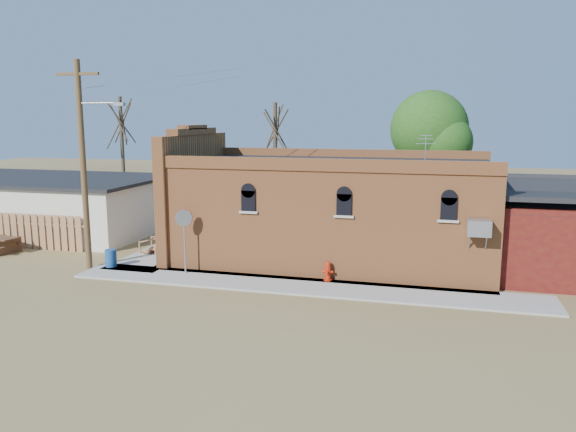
% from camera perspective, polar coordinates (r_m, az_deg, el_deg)
% --- Properties ---
extents(ground, '(120.00, 120.00, 0.00)m').
position_cam_1_polar(ground, '(21.89, -3.11, -7.60)').
color(ground, brown).
rests_on(ground, ground).
extents(sidewalk_south, '(19.00, 2.20, 0.08)m').
position_cam_1_polar(sidewalk_south, '(22.32, 1.30, -7.14)').
color(sidewalk_south, '#9E9991').
rests_on(sidewalk_south, ground).
extents(sidewalk_west, '(2.60, 10.00, 0.08)m').
position_cam_1_polar(sidewalk_west, '(29.56, -11.22, -3.05)').
color(sidewalk_west, '#9E9991').
rests_on(sidewalk_west, ground).
extents(brick_bar, '(16.40, 7.97, 6.30)m').
position_cam_1_polar(brick_bar, '(26.14, 3.97, 0.56)').
color(brick_bar, '#C36F3B').
rests_on(brick_bar, ground).
extents(red_shed, '(5.40, 6.40, 4.30)m').
position_cam_1_polar(red_shed, '(26.21, 25.64, -0.54)').
color(red_shed, '#4F0D12').
rests_on(red_shed, ground).
extents(wood_fence, '(5.20, 0.10, 1.80)m').
position_cam_1_polar(wood_fence, '(31.01, -23.96, -1.50)').
color(wood_fence, '#976044').
rests_on(wood_fence, ground).
extents(utility_pole, '(3.12, 0.26, 9.00)m').
position_cam_1_polar(utility_pole, '(25.67, -20.01, 5.28)').
color(utility_pole, '#4E3B1F').
rests_on(utility_pole, ground).
extents(tree_bare_near, '(2.80, 2.80, 7.65)m').
position_cam_1_polar(tree_bare_near, '(34.18, -1.31, 8.90)').
color(tree_bare_near, brown).
rests_on(tree_bare_near, ground).
extents(tree_bare_far, '(2.80, 2.80, 8.16)m').
position_cam_1_polar(tree_bare_far, '(39.54, -16.61, 9.21)').
color(tree_bare_far, brown).
rests_on(tree_bare_far, ground).
extents(tree_leafy, '(4.40, 4.40, 8.15)m').
position_cam_1_polar(tree_leafy, '(33.36, 14.14, 8.53)').
color(tree_leafy, brown).
rests_on(tree_leafy, ground).
extents(fire_hydrant, '(0.47, 0.46, 0.80)m').
position_cam_1_polar(fire_hydrant, '(22.85, 4.08, -5.61)').
color(fire_hydrant, '#AB1F09').
rests_on(fire_hydrant, sidewalk_south).
extents(stop_sign, '(0.66, 0.45, 2.76)m').
position_cam_1_polar(stop_sign, '(23.90, -10.52, -0.82)').
color(stop_sign, '#9A999F').
rests_on(stop_sign, sidewalk_south).
extents(trash_barrel, '(0.60, 0.60, 0.77)m').
position_cam_1_polar(trash_barrel, '(26.12, -17.55, -4.10)').
color(trash_barrel, navy).
rests_on(trash_barrel, sidewalk_west).
extents(picnic_table, '(2.20, 1.83, 0.80)m').
position_cam_1_polar(picnic_table, '(31.15, -27.24, -2.40)').
color(picnic_table, '#533421').
rests_on(picnic_table, ground).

